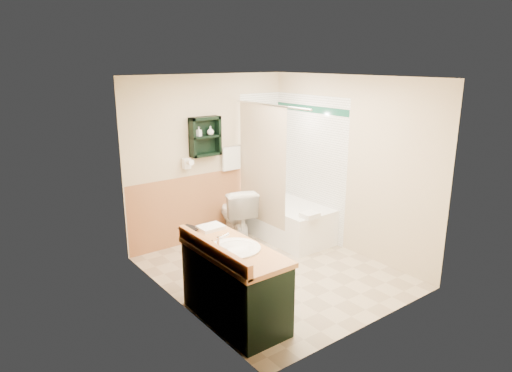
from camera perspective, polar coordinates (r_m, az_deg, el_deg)
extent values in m
plane|color=#C0AE8C|center=(5.86, 2.15, -10.68)|extent=(3.00, 3.00, 0.00)
cube|color=beige|center=(6.65, -6.04, 3.41)|extent=(2.60, 0.04, 2.40)
cube|color=beige|center=(4.75, -10.17, -1.74)|extent=(0.04, 3.00, 2.40)
cube|color=beige|center=(6.33, 11.58, 2.56)|extent=(0.04, 3.00, 2.40)
cube|color=white|center=(5.26, 2.43, 13.69)|extent=(2.60, 3.00, 0.04)
cube|color=black|center=(6.44, -6.36, 6.17)|extent=(0.45, 0.15, 0.55)
cylinder|color=silver|center=(6.20, 1.77, 10.09)|extent=(0.03, 1.60, 0.03)
cube|color=black|center=(4.72, -2.64, -12.24)|extent=(0.59, 1.23, 0.78)
cube|color=white|center=(6.91, 3.67, -4.16)|extent=(0.79, 1.50, 0.52)
imported|color=white|center=(6.72, -2.49, -3.52)|extent=(0.67, 0.91, 0.79)
cube|color=white|center=(5.07, -5.66, -5.18)|extent=(0.27, 0.21, 0.04)
imported|color=black|center=(5.00, -8.93, -4.52)|extent=(0.15, 0.07, 0.21)
cube|color=white|center=(6.21, 6.74, -3.64)|extent=(0.23, 0.19, 0.07)
imported|color=white|center=(6.38, -7.15, 6.46)|extent=(0.10, 0.14, 0.06)
imported|color=white|center=(6.47, -5.72, 6.79)|extent=(0.13, 0.14, 0.09)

